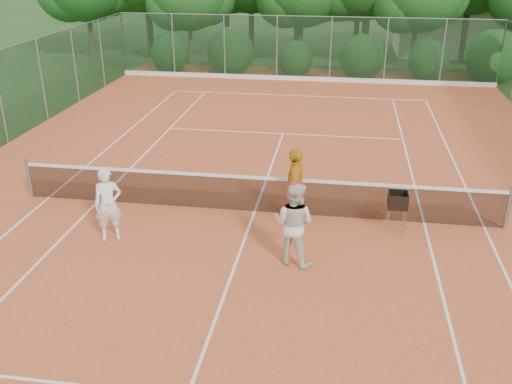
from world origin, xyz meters
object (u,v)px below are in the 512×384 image
player_white (108,204)px  ball_hopper (398,201)px  player_center_grp (294,223)px  player_yellow (295,187)px

player_white → ball_hopper: bearing=-12.7°
player_center_grp → player_yellow: player_yellow is taller
player_yellow → player_white: bearing=-71.8°
player_center_grp → ball_hopper: (2.21, 1.76, -0.14)m
player_white → player_yellow: 4.26m
player_white → player_yellow: size_ratio=0.89×
player_center_grp → ball_hopper: player_center_grp is taller
player_white → player_yellow: bearing=-5.5°
player_white → player_yellow: (4.03, 1.38, 0.10)m
player_white → player_center_grp: bearing=-30.4°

